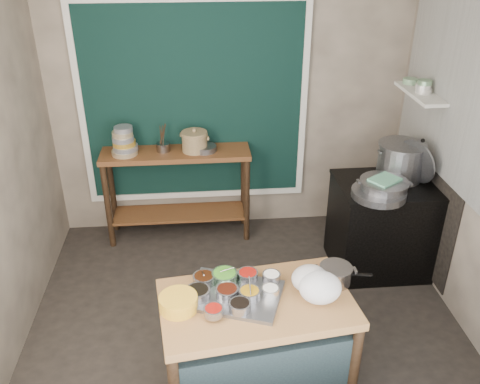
{
  "coord_description": "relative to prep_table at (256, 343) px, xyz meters",
  "views": [
    {
      "loc": [
        -0.33,
        -3.31,
        2.92
      ],
      "look_at": [
        -0.01,
        0.25,
        1.02
      ],
      "focal_mm": 38.0,
      "sensor_mm": 36.0,
      "label": 1
    }
  ],
  "objects": [
    {
      "name": "floor",
      "position": [
        -0.01,
        0.75,
        -0.39
      ],
      "size": [
        3.5,
        3.0,
        0.02
      ],
      "primitive_type": "cube",
      "color": "#2C2722",
      "rests_on": "ground"
    },
    {
      "name": "back_wall",
      "position": [
        -0.01,
        2.26,
        1.02
      ],
      "size": [
        3.5,
        0.02,
        2.8
      ],
      "primitive_type": "cube",
      "color": "gray",
      "rests_on": "floor"
    },
    {
      "name": "right_wall",
      "position": [
        1.75,
        0.75,
        1.02
      ],
      "size": [
        0.02,
        3.0,
        2.8
      ],
      "primitive_type": "cube",
      "color": "gray",
      "rests_on": "floor"
    },
    {
      "name": "curtain_panel",
      "position": [
        -0.36,
        2.22,
        0.98
      ],
      "size": [
        2.1,
        0.02,
        1.9
      ],
      "primitive_type": "cube",
      "color": "black",
      "rests_on": "back_wall"
    },
    {
      "name": "curtain_frame",
      "position": [
        -0.36,
        2.21,
        0.98
      ],
      "size": [
        2.22,
        0.03,
        2.02
      ],
      "primitive_type": null,
      "color": "beige",
      "rests_on": "back_wall"
    },
    {
      "name": "tile_panel",
      "position": [
        1.73,
        1.3,
        1.48
      ],
      "size": [
        0.02,
        1.7,
        1.7
      ],
      "primitive_type": "cube",
      "color": "#B2B2AA",
      "rests_on": "right_wall"
    },
    {
      "name": "soot_patch",
      "position": [
        1.73,
        1.4,
        0.32
      ],
      "size": [
        0.01,
        1.3,
        1.3
      ],
      "primitive_type": "cube",
      "color": "black",
      "rests_on": "right_wall"
    },
    {
      "name": "wall_shelf",
      "position": [
        1.62,
        1.6,
        1.23
      ],
      "size": [
        0.22,
        0.7,
        0.03
      ],
      "primitive_type": "cube",
      "color": "beige",
      "rests_on": "right_wall"
    },
    {
      "name": "prep_table",
      "position": [
        0.0,
        0.0,
        0.0
      ],
      "size": [
        1.33,
        0.87,
        0.75
      ],
      "primitive_type": "cube",
      "rotation": [
        0.0,
        0.0,
        0.13
      ],
      "color": "brown",
      "rests_on": "floor"
    },
    {
      "name": "back_counter",
      "position": [
        -0.56,
        2.03,
        0.1
      ],
      "size": [
        1.45,
        0.4,
        0.95
      ],
      "primitive_type": "cube",
      "color": "brown",
      "rests_on": "floor"
    },
    {
      "name": "stove_block",
      "position": [
        1.34,
        1.3,
        0.05
      ],
      "size": [
        0.9,
        0.68,
        0.85
      ],
      "primitive_type": "cube",
      "color": "black",
      "rests_on": "floor"
    },
    {
      "name": "stove_top",
      "position": [
        1.34,
        1.3,
        0.49
      ],
      "size": [
        0.92,
        0.69,
        0.03
      ],
      "primitive_type": "cube",
      "color": "black",
      "rests_on": "stove_block"
    },
    {
      "name": "condiment_tray",
      "position": [
        -0.14,
        0.05,
        0.39
      ],
      "size": [
        0.71,
        0.61,
        0.03
      ],
      "primitive_type": "cube",
      "rotation": [
        0.0,
        0.0,
        -0.35
      ],
      "color": "gray",
      "rests_on": "prep_table"
    },
    {
      "name": "condiment_bowls",
      "position": [
        -0.17,
        0.07,
        0.43
      ],
      "size": [
        0.64,
        0.48,
        0.07
      ],
      "color": "gray",
      "rests_on": "condiment_tray"
    },
    {
      "name": "yellow_basin",
      "position": [
        -0.5,
        -0.03,
        0.42
      ],
      "size": [
        0.32,
        0.32,
        0.09
      ],
      "primitive_type": "cylinder",
      "rotation": [
        0.0,
        0.0,
        0.41
      ],
      "color": "orange",
      "rests_on": "prep_table"
    },
    {
      "name": "saucepan",
      "position": [
        0.55,
        0.14,
        0.44
      ],
      "size": [
        0.27,
        0.27,
        0.13
      ],
      "primitive_type": null,
      "rotation": [
        0.0,
        0.0,
        -0.19
      ],
      "color": "gray",
      "rests_on": "prep_table"
    },
    {
      "name": "plastic_bag_a",
      "position": [
        0.4,
        -0.04,
        0.48
      ],
      "size": [
        0.32,
        0.29,
        0.21
      ],
      "primitive_type": "ellipsoid",
      "rotation": [
        0.0,
        0.0,
        -0.25
      ],
      "color": "white",
      "rests_on": "prep_table"
    },
    {
      "name": "plastic_bag_b",
      "position": [
        0.36,
        0.08,
        0.47
      ],
      "size": [
        0.29,
        0.27,
        0.18
      ],
      "primitive_type": "ellipsoid",
      "rotation": [
        0.0,
        0.0,
        0.3
      ],
      "color": "white",
      "rests_on": "prep_table"
    },
    {
      "name": "bowl_stack",
      "position": [
        -1.04,
        2.0,
        0.7
      ],
      "size": [
        0.25,
        0.25,
        0.28
      ],
      "color": "tan",
      "rests_on": "back_counter"
    },
    {
      "name": "utensil_cup",
      "position": [
        -0.67,
        2.05,
        0.62
      ],
      "size": [
        0.17,
        0.17,
        0.08
      ],
      "primitive_type": "cylinder",
      "rotation": [
        0.0,
        0.0,
        0.24
      ],
      "color": "gray",
      "rests_on": "back_counter"
    },
    {
      "name": "ceramic_crock",
      "position": [
        -0.37,
        2.02,
        0.66
      ],
      "size": [
        0.35,
        0.35,
        0.18
      ],
      "primitive_type": null,
      "rotation": [
        0.0,
        0.0,
        -0.43
      ],
      "color": "olive",
      "rests_on": "back_counter"
    },
    {
      "name": "wide_bowl",
      "position": [
        -0.27,
        2.01,
        0.6
      ],
      "size": [
        0.23,
        0.23,
        0.06
      ],
      "primitive_type": "cylinder",
      "rotation": [
        0.0,
        0.0,
        0.04
      ],
      "color": "gray",
      "rests_on": "back_counter"
    },
    {
      "name": "stock_pot",
      "position": [
        1.44,
        1.4,
        0.67
      ],
      "size": [
        0.5,
        0.5,
        0.33
      ],
      "primitive_type": null,
      "rotation": [
        0.0,
        0.0,
        0.18
      ],
      "color": "gray",
      "rests_on": "stove_top"
    },
    {
      "name": "pot_lid",
      "position": [
        1.56,
        1.31,
        0.71
      ],
      "size": [
        0.25,
        0.42,
        0.41
      ],
      "primitive_type": "cylinder",
      "rotation": [
        0.0,
        1.36,
        0.37
      ],
      "color": "gray",
      "rests_on": "stove_top"
    },
    {
      "name": "steamer",
      "position": [
        1.2,
        1.1,
        0.57
      ],
      "size": [
        0.49,
        0.49,
        0.13
      ],
      "primitive_type": null,
      "rotation": [
        0.0,
        0.0,
        -0.2
      ],
      "color": "gray",
      "rests_on": "stove_top"
    },
    {
      "name": "green_cloth",
      "position": [
        1.2,
        1.1,
        0.65
      ],
      "size": [
        0.3,
        0.28,
        0.02
      ],
      "primitive_type": "cube",
      "rotation": [
        0.0,
        0.0,
        0.58
      ],
      "color": "#5AA77C",
      "rests_on": "steamer"
    },
    {
      "name": "shallow_pan",
      "position": [
        1.16,
        1.08,
        0.53
      ],
      "size": [
        0.48,
        0.48,
        0.06
      ],
      "primitive_type": "cylinder",
      "rotation": [
        0.0,
        0.0,
        -0.06
      ],
      "color": "gray",
      "rests_on": "stove_top"
    },
    {
      "name": "shelf_bowl_stack",
      "position": [
        1.62,
        1.56,
        1.29
      ],
      "size": [
        0.14,
        0.14,
        0.11
      ],
      "color": "silver",
      "rests_on": "wall_shelf"
    },
    {
      "name": "shelf_bowl_green",
      "position": [
        1.62,
        1.86,
        1.26
      ],
      "size": [
        0.17,
        0.17,
        0.05
      ],
      "primitive_type": "cylinder",
      "rotation": [
        0.0,
        0.0,
        0.35
      ],
      "color": "gray",
      "rests_on": "wall_shelf"
    }
  ]
}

